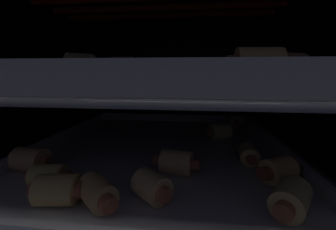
# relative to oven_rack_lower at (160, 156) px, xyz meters

# --- Properties ---
(ground_plane) EXTENTS (0.55, 0.53, 0.01)m
(ground_plane) POSITION_rel_oven_rack_lower_xyz_m (0.00, 0.00, -0.12)
(ground_plane) COLOR black
(oven_wall_back) EXTENTS (0.55, 0.01, 0.40)m
(oven_wall_back) POSITION_rel_oven_rack_lower_xyz_m (0.00, 0.26, 0.08)
(oven_wall_back) COLOR black
(oven_wall_back) RESTS_ON ground_plane
(oven_wall_left) EXTENTS (0.01, 0.51, 0.40)m
(oven_wall_left) POSITION_rel_oven_rack_lower_xyz_m (-0.27, 0.00, 0.08)
(oven_wall_left) COLOR black
(oven_wall_left) RESTS_ON ground_plane
(oven_wall_right) EXTENTS (0.01, 0.51, 0.40)m
(oven_wall_right) POSITION_rel_oven_rack_lower_xyz_m (0.27, 0.00, 0.08)
(oven_wall_right) COLOR black
(oven_wall_right) RESTS_ON ground_plane
(oven_rack_lower) EXTENTS (0.50, 0.50, 0.01)m
(oven_rack_lower) POSITION_rel_oven_rack_lower_xyz_m (0.00, 0.00, 0.00)
(oven_rack_lower) COLOR slate
(baking_tray_lower) EXTENTS (0.41, 0.45, 0.03)m
(baking_tray_lower) POSITION_rel_oven_rack_lower_xyz_m (0.00, 0.00, 0.01)
(baking_tray_lower) COLOR silver
(baking_tray_lower) RESTS_ON oven_rack_lower
(pig_in_blanket_lower_0) EXTENTS (0.06, 0.04, 0.03)m
(pig_in_blanket_lower_0) POSITION_rel_oven_rack_lower_xyz_m (0.11, 0.07, 0.03)
(pig_in_blanket_lower_0) COLOR #D7C785
(pig_in_blanket_lower_0) RESTS_ON baking_tray_lower
(pig_in_blanket_lower_1) EXTENTS (0.03, 0.06, 0.03)m
(pig_in_blanket_lower_1) POSITION_rel_oven_rack_lower_xyz_m (0.16, 0.18, 0.03)
(pig_in_blanket_lower_1) COLOR #EDBA7C
(pig_in_blanket_lower_1) RESTS_ON baking_tray_lower
(pig_in_blanket_lower_2) EXTENTS (0.05, 0.06, 0.03)m
(pig_in_blanket_lower_2) POSITION_rel_oven_rack_lower_xyz_m (0.15, -0.16, 0.03)
(pig_in_blanket_lower_2) COLOR #DBC381
(pig_in_blanket_lower_2) RESTS_ON baking_tray_lower
(pig_in_blanket_lower_3) EXTENTS (0.05, 0.05, 0.03)m
(pig_in_blanket_lower_3) POSITION_rel_oven_rack_lower_xyz_m (0.01, -0.15, 0.03)
(pig_in_blanket_lower_3) COLOR #E3BE84
(pig_in_blanket_lower_3) RESTS_ON baking_tray_lower
(pig_in_blanket_lower_4) EXTENTS (0.05, 0.03, 0.03)m
(pig_in_blanket_lower_4) POSITION_rel_oven_rack_lower_xyz_m (-0.11, -0.14, 0.03)
(pig_in_blanket_lower_4) COLOR #DBC975
(pig_in_blanket_lower_4) RESTS_ON baking_tray_lower
(pig_in_blanket_lower_5) EXTENTS (0.05, 0.04, 0.03)m
(pig_in_blanket_lower_5) POSITION_rel_oven_rack_lower_xyz_m (-0.08, -0.17, 0.03)
(pig_in_blanket_lower_5) COLOR #E1BE72
(pig_in_blanket_lower_5) RESTS_ON baking_tray_lower
(pig_in_blanket_lower_6) EXTENTS (0.03, 0.05, 0.03)m
(pig_in_blanket_lower_6) POSITION_rel_oven_rack_lower_xyz_m (0.14, -0.04, 0.03)
(pig_in_blanket_lower_6) COLOR #D8BB77
(pig_in_blanket_lower_6) RESTS_ON baking_tray_lower
(pig_in_blanket_lower_7) EXTENTS (0.07, 0.04, 0.03)m
(pig_in_blanket_lower_7) POSITION_rel_oven_rack_lower_xyz_m (0.04, -0.09, 0.03)
(pig_in_blanket_lower_7) COLOR #E6BA86
(pig_in_blanket_lower_7) RESTS_ON baking_tray_lower
(pig_in_blanket_lower_8) EXTENTS (0.06, 0.04, 0.03)m
(pig_in_blanket_lower_8) POSITION_rel_oven_rack_lower_xyz_m (-0.17, -0.10, 0.03)
(pig_in_blanket_lower_8) COLOR #E7B280
(pig_in_blanket_lower_8) RESTS_ON baking_tray_lower
(pig_in_blanket_lower_9) EXTENTS (0.06, 0.05, 0.03)m
(pig_in_blanket_lower_9) POSITION_rel_oven_rack_lower_xyz_m (0.16, -0.10, 0.03)
(pig_in_blanket_lower_9) COLOR #E9C073
(pig_in_blanket_lower_9) RESTS_ON baking_tray_lower
(pig_in_blanket_lower_10) EXTENTS (0.06, 0.05, 0.03)m
(pig_in_blanket_lower_10) POSITION_rel_oven_rack_lower_xyz_m (-0.04, -0.17, 0.03)
(pig_in_blanket_lower_10) COLOR #DCB574
(pig_in_blanket_lower_10) RESTS_ON baking_tray_lower
(oven_rack_upper) EXTENTS (0.50, 0.50, 0.01)m
(oven_rack_upper) POSITION_rel_oven_rack_lower_xyz_m (0.00, 0.00, 0.13)
(oven_rack_upper) COLOR slate
(baking_tray_upper) EXTENTS (0.41, 0.45, 0.02)m
(baking_tray_upper) POSITION_rel_oven_rack_lower_xyz_m (0.00, 0.00, 0.14)
(baking_tray_upper) COLOR gray
(baking_tray_upper) RESTS_ON oven_rack_upper
(pig_in_blanket_upper_0) EXTENTS (0.03, 0.05, 0.03)m
(pig_in_blanket_upper_0) POSITION_rel_oven_rack_lower_xyz_m (0.05, 0.10, 0.16)
(pig_in_blanket_upper_0) COLOR #D4B286
(pig_in_blanket_upper_0) RESTS_ON baking_tray_upper
(pig_in_blanket_upper_1) EXTENTS (0.04, 0.05, 0.03)m
(pig_in_blanket_upper_1) POSITION_rel_oven_rack_lower_xyz_m (-0.17, 0.14, 0.16)
(pig_in_blanket_upper_1) COLOR #EAB276
(pig_in_blanket_upper_1) RESTS_ON baking_tray_upper
(pig_in_blanket_upper_2) EXTENTS (0.06, 0.03, 0.03)m
(pig_in_blanket_upper_2) POSITION_rel_oven_rack_lower_xyz_m (0.12, -0.07, 0.16)
(pig_in_blanket_upper_2) COLOR #D6C083
(pig_in_blanket_upper_2) RESTS_ON baking_tray_upper
(pig_in_blanket_upper_3) EXTENTS (0.04, 0.05, 0.03)m
(pig_in_blanket_upper_3) POSITION_rel_oven_rack_lower_xyz_m (-0.08, -0.10, 0.16)
(pig_in_blanket_upper_3) COLOR #D6C485
(pig_in_blanket_upper_3) RESTS_ON baking_tray_upper
(pig_in_blanket_upper_4) EXTENTS (0.06, 0.04, 0.03)m
(pig_in_blanket_upper_4) POSITION_rel_oven_rack_lower_xyz_m (-0.14, 0.09, 0.16)
(pig_in_blanket_upper_4) COLOR #E9C26D
(pig_in_blanket_upper_4) RESTS_ON baking_tray_upper
(pig_in_blanket_upper_5) EXTENTS (0.04, 0.05, 0.03)m
(pig_in_blanket_upper_5) POSITION_rel_oven_rack_lower_xyz_m (0.17, -0.04, 0.16)
(pig_in_blanket_upper_5) COLOR #E8C07C
(pig_in_blanket_upper_5) RESTS_ON baking_tray_upper
(pig_in_blanket_upper_6) EXTENTS (0.05, 0.03, 0.03)m
(pig_in_blanket_upper_6) POSITION_rel_oven_rack_lower_xyz_m (0.11, -0.18, 0.16)
(pig_in_blanket_upper_6) COLOR tan
(pig_in_blanket_upper_6) RESTS_ON baking_tray_upper
(pig_in_blanket_upper_7) EXTENTS (0.06, 0.04, 0.03)m
(pig_in_blanket_upper_7) POSITION_rel_oven_rack_lower_xyz_m (-0.07, 0.09, 0.16)
(pig_in_blanket_upper_7) COLOR #DFBF7D
(pig_in_blanket_upper_7) RESTS_ON baking_tray_upper
(pig_in_blanket_upper_8) EXTENTS (0.06, 0.04, 0.03)m
(pig_in_blanket_upper_8) POSITION_rel_oven_rack_lower_xyz_m (0.15, -0.12, 0.16)
(pig_in_blanket_upper_8) COLOR #D6BB77
(pig_in_blanket_upper_8) RESTS_ON baking_tray_upper
(pig_in_blanket_upper_9) EXTENTS (0.05, 0.04, 0.03)m
(pig_in_blanket_upper_9) POSITION_rel_oven_rack_lower_xyz_m (-0.07, 0.01, 0.16)
(pig_in_blanket_upper_9) COLOR #DAB883
(pig_in_blanket_upper_9) RESTS_ON baking_tray_upper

